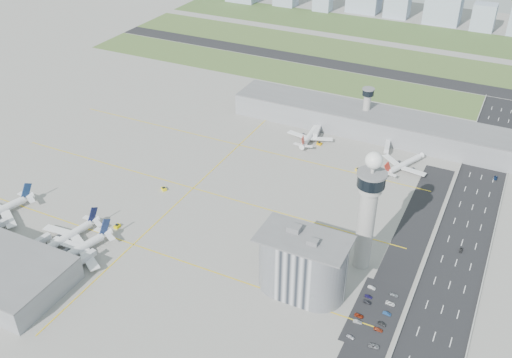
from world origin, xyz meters
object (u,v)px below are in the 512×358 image
at_px(car_lot_8, 382,324).
at_px(car_lot_4, 368,296).
at_px(tug_5, 358,170).
at_px(car_hw_2, 496,178).
at_px(car_lot_6, 374,346).
at_px(car_lot_2, 359,316).
at_px(airplane_near_b, 65,234).
at_px(jet_bridge_far_0, 319,128).
at_px(airplane_near_c, 74,248).
at_px(car_hw_1, 461,250).
at_px(tug_3, 164,189).
at_px(car_lot_9, 387,314).
at_px(car_hw_4, 484,135).
at_px(car_lot_10, 390,303).
at_px(jet_bridge_near_2, 73,268).
at_px(airplane_far_b, 405,161).
at_px(jet_bridge_near_1, 27,251).
at_px(jet_bridge_far_1, 388,143).
at_px(tug_0, 1,225).
at_px(control_tower, 368,207).
at_px(car_lot_3, 367,302).
at_px(car_lot_5, 372,287).
at_px(car_lot_7, 378,330).
at_px(airplane_far_a, 310,132).
at_px(tug_4, 319,143).
at_px(secondary_tower, 367,106).
at_px(car_lot_0, 350,337).
at_px(car_lot_1, 358,322).
at_px(admin_building, 302,264).
at_px(car_lot_11, 394,295).
at_px(tug_2, 117,226).
at_px(tug_1, 50,227).

bearing_deg(car_lot_8, car_lot_4, 46.36).
bearing_deg(tug_5, car_hw_2, -39.85).
bearing_deg(car_lot_6, car_lot_2, 33.92).
bearing_deg(airplane_near_b, jet_bridge_far_0, 168.60).
relative_size(airplane_near_c, car_hw_2, 9.87).
bearing_deg(car_hw_1, tug_3, -172.63).
height_order(car_lot_8, car_lot_9, car_lot_8).
relative_size(tug_5, car_hw_4, 1.01).
bearing_deg(car_lot_10, jet_bridge_near_2, 111.91).
relative_size(car_lot_8, car_hw_4, 1.06).
bearing_deg(airplane_far_b, car_lot_8, -145.13).
bearing_deg(jet_bridge_near_1, jet_bridge_far_1, -24.97).
distance_m(jet_bridge_far_0, tug_0, 215.51).
bearing_deg(car_hw_4, jet_bridge_near_2, -129.92).
xyz_separation_m(control_tower, car_lot_3, (11.06, -24.99, -34.48)).
xyz_separation_m(car_lot_5, car_lot_7, (10.18, -24.38, -0.03)).
bearing_deg(tug_3, car_lot_6, -79.68).
bearing_deg(tug_3, airplane_near_b, -162.31).
bearing_deg(car_hw_4, airplane_far_a, -157.30).
bearing_deg(jet_bridge_far_1, car_hw_2, 72.17).
relative_size(tug_5, car_lot_9, 0.94).
distance_m(jet_bridge_far_1, tug_4, 46.24).
bearing_deg(tug_0, jet_bridge_near_2, -129.10).
distance_m(secondary_tower, airplane_far_b, 57.68).
relative_size(secondary_tower, car_hw_4, 8.97).
bearing_deg(secondary_tower, car_lot_0, -74.56).
xyz_separation_m(jet_bridge_near_1, car_lot_4, (165.44, 47.69, -2.23)).
xyz_separation_m(airplane_near_c, tug_0, (-54.72, 2.42, -5.47)).
distance_m(car_lot_7, car_lot_10, 17.91).
relative_size(jet_bridge_far_1, car_lot_1, 3.51).
height_order(tug_0, car_lot_2, tug_0).
height_order(tug_0, car_lot_7, tug_0).
xyz_separation_m(tug_4, car_lot_0, (73.50, -155.31, -0.40)).
xyz_separation_m(admin_building, car_hw_2, (71.01, 144.23, -14.67)).
bearing_deg(jet_bridge_near_2, admin_building, -59.62).
xyz_separation_m(car_lot_9, car_lot_11, (-0.22, 13.18, -0.06)).
xyz_separation_m(airplane_far_a, car_lot_1, (82.34, -150.42, -4.77)).
bearing_deg(tug_2, secondary_tower, 61.56).
bearing_deg(car_lot_1, admin_building, 68.03).
relative_size(tug_1, tug_5, 0.80).
bearing_deg(car_hw_4, tug_2, -135.46).
distance_m(jet_bridge_near_2, car_lot_6, 147.53).
distance_m(car_lot_6, car_lot_9, 20.89).
height_order(tug_5, car_lot_7, tug_5).
bearing_deg(jet_bridge_far_0, car_lot_5, 19.98).
distance_m(tug_3, car_lot_1, 146.71).
relative_size(jet_bridge_near_2, tug_0, 4.95).
distance_m(airplane_near_c, car_lot_9, 156.45).
height_order(airplane_far_b, car_hw_1, airplane_far_b).
height_order(airplane_near_b, airplane_far_a, airplane_near_b).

